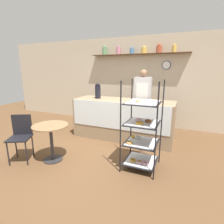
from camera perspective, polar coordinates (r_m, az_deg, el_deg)
ground_plane at (r=3.70m, az=-2.40°, el=-14.12°), size 14.00×14.00×0.00m
back_wall at (r=5.59m, az=8.49°, el=9.91°), size 10.00×0.30×2.70m
display_counter at (r=4.45m, az=3.58°, el=-2.35°), size 2.48×0.80×0.99m
pastry_rack at (r=3.09m, az=9.54°, el=-6.62°), size 0.59×0.61×1.56m
person_worker at (r=4.81m, az=9.92°, el=4.17°), size 0.43×0.23×1.73m
cafe_table at (r=3.52m, az=-19.31°, el=-6.83°), size 0.66×0.66×0.71m
cafe_chair at (r=3.78m, az=-27.61°, el=-6.06°), size 0.51×0.51×0.89m
coffee_carafe at (r=4.56m, az=-4.66°, el=6.81°), size 0.15×0.15×0.39m
donut_tray_counter at (r=4.13m, az=9.62°, el=3.57°), size 0.45×0.26×0.05m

